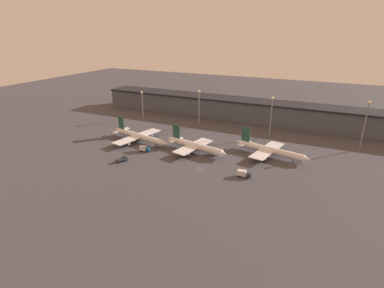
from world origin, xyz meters
The scene contains 12 objects.
ground centered at (0.00, 0.00, 0.00)m, with size 600.00×600.00×0.00m, color #423F44.
terminal_building centered at (0.00, 91.24, 7.65)m, with size 238.53×20.30×15.18m.
airplane_0 centered at (-48.68, 19.39, 3.05)m, with size 44.60×34.38×12.71m.
airplane_1 centered at (-11.15, 18.68, 3.30)m, with size 40.46×28.61×12.87m.
airplane_2 centered at (26.90, 30.24, 3.20)m, with size 42.48×29.99×13.30m.
service_vehicle_0 centered at (21.35, 0.65, 1.75)m, with size 6.45×2.84×3.11m.
service_vehicle_1 centered at (-39.71, -9.17, 1.21)m, with size 4.69×6.43×2.58m.
service_vehicle_2 centered at (-36.62, 6.84, 1.78)m, with size 6.22×3.23×3.18m.
lamp_post_0 centered at (-73.28, 60.38, 13.66)m, with size 1.80×1.80×20.97m.
lamp_post_1 centered at (-27.57, 60.38, 16.17)m, with size 1.80×1.80×25.49m.
lamp_post_2 centered at (20.67, 60.38, 16.19)m, with size 1.80×1.80×25.53m.
lamp_post_3 centered at (71.04, 60.38, 17.48)m, with size 1.80×1.80×27.88m.
Camera 1 is at (51.96, -120.23, 63.42)m, focal length 28.00 mm.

